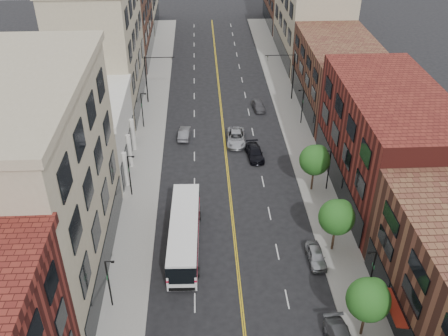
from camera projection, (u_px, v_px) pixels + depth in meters
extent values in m
cube|color=gray|center=(148.00, 145.00, 65.15)|extent=(4.00, 110.00, 0.15)
cube|color=gray|center=(300.00, 141.00, 66.01)|extent=(4.00, 110.00, 0.15)
cube|color=tan|center=(35.00, 188.00, 41.56)|extent=(10.00, 22.00, 18.00)
cube|color=silver|center=(84.00, 135.00, 59.36)|extent=(10.00, 14.00, 8.00)
cube|color=tan|center=(101.00, 46.00, 70.86)|extent=(10.00, 20.00, 18.00)
cube|color=brown|center=(119.00, 16.00, 88.42)|extent=(10.00, 20.00, 15.00)
cube|color=#5A1C17|center=(387.00, 143.00, 53.87)|extent=(10.00, 22.00, 12.00)
cube|color=brown|center=(338.00, 76.00, 71.99)|extent=(10.00, 20.00, 10.00)
cube|color=tan|center=(311.00, 19.00, 88.49)|extent=(10.00, 22.00, 14.00)
cylinder|color=black|center=(363.00, 323.00, 39.30)|extent=(0.22, 0.22, 2.50)
sphere|color=#19581B|center=(368.00, 300.00, 37.86)|extent=(3.40, 3.40, 3.40)
sphere|color=#19581B|center=(374.00, 291.00, 37.94)|extent=(2.04, 2.04, 2.04)
cylinder|color=black|center=(333.00, 239.00, 47.67)|extent=(0.22, 0.22, 2.50)
sphere|color=#19581B|center=(337.00, 217.00, 46.23)|extent=(3.40, 3.40, 3.40)
sphere|color=#19581B|center=(342.00, 210.00, 46.31)|extent=(2.04, 2.04, 2.04)
cylinder|color=black|center=(312.00, 180.00, 56.04)|extent=(0.22, 0.22, 2.50)
sphere|color=#19581B|center=(315.00, 160.00, 54.60)|extent=(3.40, 3.40, 3.40)
sphere|color=#19581B|center=(319.00, 154.00, 54.68)|extent=(2.04, 2.04, 2.04)
cylinder|color=black|center=(109.00, 284.00, 41.09)|extent=(0.14, 0.14, 5.00)
cylinder|color=black|center=(109.00, 262.00, 39.75)|extent=(0.70, 0.10, 0.10)
cube|color=black|center=(113.00, 262.00, 39.78)|extent=(0.28, 0.14, 0.14)
cube|color=#19592D|center=(107.00, 276.00, 40.60)|extent=(0.04, 0.55, 0.35)
cylinder|color=black|center=(130.00, 176.00, 54.49)|extent=(0.14, 0.14, 5.00)
cylinder|color=black|center=(131.00, 156.00, 53.14)|extent=(0.70, 0.10, 0.10)
cube|color=black|center=(133.00, 157.00, 53.18)|extent=(0.28, 0.14, 0.14)
cube|color=#19592D|center=(129.00, 169.00, 54.00)|extent=(0.04, 0.55, 0.35)
cylinder|color=black|center=(142.00, 110.00, 67.89)|extent=(0.14, 0.14, 5.00)
cylinder|color=black|center=(143.00, 94.00, 66.54)|extent=(0.70, 0.10, 0.10)
cube|color=black|center=(145.00, 94.00, 66.58)|extent=(0.28, 0.14, 0.14)
cube|color=#19592D|center=(142.00, 104.00, 67.39)|extent=(0.04, 0.55, 0.35)
cylinder|color=black|center=(372.00, 274.00, 42.04)|extent=(0.14, 0.14, 5.00)
cylinder|color=black|center=(372.00, 252.00, 40.66)|extent=(0.70, 0.10, 0.10)
cube|color=black|center=(369.00, 253.00, 40.68)|extent=(0.28, 0.14, 0.14)
cube|color=#19592D|center=(373.00, 266.00, 41.55)|extent=(0.04, 0.55, 0.35)
cylinder|color=black|center=(329.00, 170.00, 55.44)|extent=(0.14, 0.14, 5.00)
cylinder|color=black|center=(328.00, 151.00, 54.06)|extent=(0.70, 0.10, 0.10)
cube|color=black|center=(326.00, 152.00, 54.07)|extent=(0.28, 0.14, 0.14)
cube|color=#19592D|center=(330.00, 163.00, 54.95)|extent=(0.04, 0.55, 0.35)
cylinder|color=black|center=(302.00, 107.00, 68.83)|extent=(0.14, 0.14, 5.00)
cylinder|color=black|center=(301.00, 90.00, 67.45)|extent=(0.70, 0.10, 0.10)
cube|color=black|center=(299.00, 91.00, 67.47)|extent=(0.28, 0.14, 0.14)
cube|color=#19592D|center=(303.00, 101.00, 68.34)|extent=(0.04, 0.55, 0.35)
cylinder|color=black|center=(146.00, 80.00, 73.98)|extent=(0.18, 0.18, 7.20)
cylinder|color=black|center=(159.00, 57.00, 72.22)|extent=(4.40, 0.12, 0.12)
imported|color=black|center=(172.00, 60.00, 72.52)|extent=(0.15, 0.18, 0.90)
cylinder|color=black|center=(293.00, 77.00, 74.93)|extent=(0.18, 0.18, 7.20)
cylinder|color=black|center=(280.00, 55.00, 72.98)|extent=(4.40, 0.12, 0.12)
imported|color=black|center=(268.00, 58.00, 73.12)|extent=(0.15, 0.18, 0.90)
cube|color=white|center=(184.00, 233.00, 47.98)|extent=(2.99, 12.27, 2.95)
cube|color=black|center=(184.00, 227.00, 47.60)|extent=(3.03, 12.31, 1.07)
cube|color=red|center=(185.00, 235.00, 48.15)|extent=(3.03, 12.31, 0.22)
cube|color=black|center=(181.00, 277.00, 42.72)|extent=(2.24, 0.12, 1.63)
cylinder|color=black|center=(168.00, 272.00, 45.20)|extent=(0.31, 0.98, 0.98)
cylinder|color=black|center=(198.00, 272.00, 45.25)|extent=(0.31, 0.98, 0.98)
cylinder|color=black|center=(174.00, 216.00, 52.01)|extent=(0.31, 0.98, 0.98)
cylinder|color=black|center=(200.00, 216.00, 52.07)|extent=(0.31, 0.98, 0.98)
imported|color=#9A9DA1|center=(316.00, 256.00, 46.77)|extent=(1.63, 3.87, 1.31)
imported|color=#57575C|center=(184.00, 133.00, 66.59)|extent=(1.75, 4.12, 1.32)
imported|color=black|center=(255.00, 153.00, 62.41)|extent=(2.24, 4.69, 1.32)
imported|color=#A9ACB1|center=(236.00, 138.00, 65.45)|extent=(2.73, 5.40, 1.47)
imported|color=#4C4C51|center=(258.00, 106.00, 73.69)|extent=(1.91, 3.91, 1.29)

